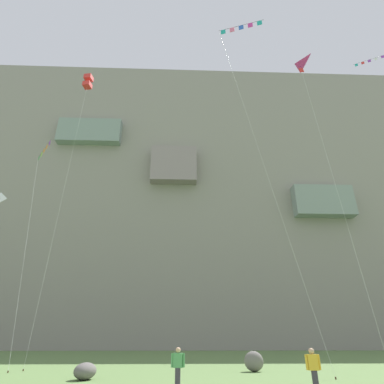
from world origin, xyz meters
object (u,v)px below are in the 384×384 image
(spectator_watching_left, at_px, (178,367))
(kite_banner_low_right, at_px, (244,42))
(spectator_watching_right, at_px, (314,370))
(kite_delta_mid_left, at_px, (297,73))
(boulder_mid_field, at_px, (254,361))
(boulder_near_cliff_base, at_px, (85,371))
(kite_banner_near_cliff, at_px, (41,165))
(kite_box_low_left, at_px, (88,82))

(spectator_watching_left, relative_size, kite_banner_low_right, 0.06)
(spectator_watching_right, xyz_separation_m, kite_delta_mid_left, (4.30, 5.77, 20.88))
(kite_banner_low_right, bearing_deg, boulder_mid_field, 100.39)
(boulder_mid_field, bearing_deg, boulder_near_cliff_base, -157.30)
(kite_banner_low_right, distance_m, kite_banner_near_cliff, 21.72)
(kite_delta_mid_left, bearing_deg, spectator_watching_left, -154.90)
(spectator_watching_left, bearing_deg, kite_banner_low_right, 44.14)
(boulder_mid_field, distance_m, boulder_near_cliff_base, 10.54)
(spectator_watching_left, xyz_separation_m, kite_delta_mid_left, (9.41, 4.41, 20.88))
(boulder_mid_field, height_order, kite_banner_near_cliff, kite_banner_near_cliff)
(boulder_near_cliff_base, bearing_deg, spectator_watching_right, -29.47)
(boulder_mid_field, relative_size, kite_banner_near_cliff, 0.07)
(boulder_near_cliff_base, distance_m, kite_banner_near_cliff, 19.39)
(boulder_mid_field, xyz_separation_m, kite_banner_near_cliff, (-17.90, 2.95, 15.93))
(boulder_near_cliff_base, relative_size, kite_box_low_left, 0.06)
(spectator_watching_right, xyz_separation_m, kite_box_low_left, (-15.27, 12.69, 25.91))
(boulder_mid_field, height_order, spectator_watching_left, spectator_watching_left)
(kite_box_low_left, bearing_deg, boulder_near_cliff_base, -53.00)
(kite_box_low_left, distance_m, kite_delta_mid_left, 21.36)
(boulder_mid_field, xyz_separation_m, kite_banner_low_right, (0.56, -3.03, 25.70))
(kite_box_low_left, relative_size, kite_banner_low_right, 0.97)
(kite_delta_mid_left, bearing_deg, boulder_mid_field, 139.09)
(kite_banner_low_right, bearing_deg, kite_box_low_left, 158.85)
(spectator_watching_right, bearing_deg, boulder_mid_field, 91.28)
(kite_banner_low_right, xyz_separation_m, kite_delta_mid_left, (3.96, -0.88, -4.55))
(kite_banner_low_right, distance_m, kite_delta_mid_left, 6.10)
(spectator_watching_left, height_order, kite_banner_near_cliff, kite_banner_near_cliff)
(boulder_near_cliff_base, xyz_separation_m, kite_delta_mid_left, (14.24, 0.15, 21.34))
(boulder_mid_field, relative_size, spectator_watching_left, 0.77)
(kite_box_low_left, bearing_deg, kite_banner_low_right, -21.15)
(boulder_near_cliff_base, xyz_separation_m, kite_banner_near_cliff, (-8.17, 7.02, 16.12))
(boulder_near_cliff_base, height_order, spectator_watching_right, spectator_watching_right)
(kite_box_low_left, relative_size, kite_delta_mid_left, 1.23)
(kite_delta_mid_left, xyz_separation_m, kite_banner_near_cliff, (-22.41, 6.87, -5.22))
(spectator_watching_right, distance_m, kite_banner_low_right, 26.29)
(spectator_watching_left, bearing_deg, kite_banner_near_cliff, 139.06)
(boulder_mid_field, bearing_deg, kite_banner_near_cliff, 170.63)
(kite_banner_near_cliff, bearing_deg, kite_box_low_left, 1.06)
(kite_banner_near_cliff, bearing_deg, boulder_mid_field, -9.37)
(boulder_near_cliff_base, relative_size, spectator_watching_right, 1.00)
(spectator_watching_left, bearing_deg, boulder_near_cliff_base, 138.60)
(spectator_watching_left, xyz_separation_m, spectator_watching_right, (5.11, -1.36, 0.00))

